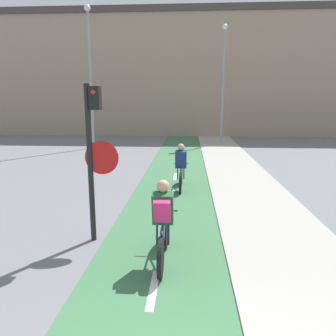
{
  "coord_description": "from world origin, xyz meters",
  "views": [
    {
      "loc": [
        0.52,
        -1.46,
        2.83
      ],
      "look_at": [
        0.0,
        6.39,
        1.2
      ],
      "focal_mm": 35.0,
      "sensor_mm": 36.0,
      "label": 1
    }
  ],
  "objects": [
    {
      "name": "traffic_light_pole",
      "position": [
        -1.35,
        4.76,
        1.95
      ],
      "size": [
        0.67,
        0.25,
        3.14
      ],
      "color": "black",
      "rests_on": "ground_plane"
    },
    {
      "name": "street_lamp_sidewalk",
      "position": [
        2.61,
        20.29,
        4.51
      ],
      "size": [
        0.36,
        0.36,
        7.46
      ],
      "color": "gray",
      "rests_on": "ground_plane"
    },
    {
      "name": "cyclist_near",
      "position": [
        0.08,
        3.89,
        0.72
      ],
      "size": [
        0.46,
        1.77,
        1.51
      ],
      "color": "black",
      "rests_on": "ground_plane"
    },
    {
      "name": "cyclist_far",
      "position": [
        0.25,
        8.81,
        0.67
      ],
      "size": [
        0.46,
        1.7,
        1.49
      ],
      "color": "black",
      "rests_on": "ground_plane"
    },
    {
      "name": "building_row_background",
      "position": [
        0.0,
        27.09,
        4.91
      ],
      "size": [
        60.0,
        5.2,
        9.8
      ],
      "color": "gray",
      "rests_on": "ground_plane"
    },
    {
      "name": "street_lamp_far",
      "position": [
        -5.26,
        17.84,
        4.82
      ],
      "size": [
        0.36,
        0.36,
        8.05
      ],
      "color": "gray",
      "rests_on": "ground_plane"
    }
  ]
}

